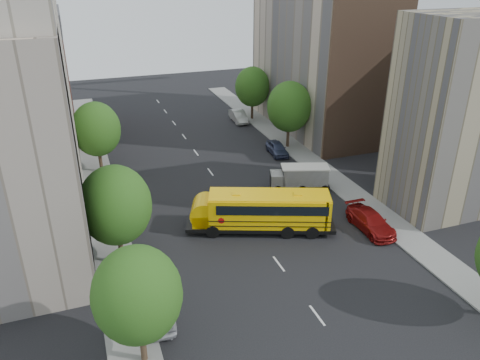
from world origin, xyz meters
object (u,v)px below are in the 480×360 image
parked_car_1 (127,179)px  parked_car_5 (239,116)px  street_tree_0 (137,295)px  parked_car_0 (158,309)px  street_tree_5 (252,87)px  school_bus (259,210)px  parked_car_3 (371,221)px  safari_truck (300,177)px  parked_car_2 (105,133)px  parked_car_4 (277,148)px  street_tree_2 (96,129)px  street_tree_1 (115,205)px  street_tree_4 (289,107)px

parked_car_1 → parked_car_5: parked_car_5 is taller
street_tree_0 → parked_car_0: street_tree_0 is taller
street_tree_5 → parked_car_5: (-2.20, -0.44, -3.91)m
school_bus → parked_car_3: 9.45m
safari_truck → parked_car_2: size_ratio=1.20×
street_tree_5 → safari_truck: (-3.82, -23.02, -3.41)m
parked_car_5 → parked_car_4: bearing=-87.4°
street_tree_5 → parked_car_1: street_tree_5 is taller
street_tree_2 → street_tree_1: bearing=-90.0°
parked_car_2 → parked_car_4: size_ratio=1.16×
safari_truck → parked_car_3: 9.28m
street_tree_1 → street_tree_2: size_ratio=1.03×
parked_car_2 → parked_car_4: (18.45, -12.68, 0.04)m
parked_car_1 → parked_car_2: parked_car_2 is taller
street_tree_4 → parked_car_1: size_ratio=2.09×
school_bus → safari_truck: school_bus is taller
street_tree_5 → safari_truck: size_ratio=1.24×
school_bus → parked_car_0: school_bus is taller
street_tree_2 → parked_car_2: 11.80m
safari_truck → parked_car_0: 21.78m
safari_truck → parked_car_3: bearing=-58.6°
street_tree_4 → school_bus: street_tree_4 is taller
street_tree_5 → parked_car_3: (-1.72, -32.04, -3.92)m
street_tree_1 → street_tree_4: 28.43m
street_tree_0 → parked_car_2: 39.19m
parked_car_1 → street_tree_2: bearing=-65.2°
parked_car_3 → parked_car_5: parked_car_5 is taller
safari_truck → parked_car_2: bearing=145.7°
parked_car_4 → street_tree_4: bearing=43.0°
parked_car_4 → parked_car_2: bearing=149.9°
parked_car_1 → parked_car_0: bearing=84.5°
parked_car_1 → street_tree_0: bearing=81.4°
street_tree_4 → safari_truck: street_tree_4 is taller
safari_truck → parked_car_0: safari_truck is taller
street_tree_5 → safari_truck: street_tree_5 is taller
parked_car_5 → parked_car_3: bearing=-86.7°
parked_car_5 → safari_truck: bearing=-91.7°
safari_truck → street_tree_5: bearing=98.9°
street_tree_1 → parked_car_0: size_ratio=1.72×
parked_car_2 → parked_car_3: (18.88, -31.01, 0.09)m
street_tree_0 → parked_car_5: street_tree_0 is taller
school_bus → parked_car_5: 29.72m
street_tree_2 → parked_car_2: size_ratio=1.53×
street_tree_1 → street_tree_2: bearing=90.0°
parked_car_0 → school_bus: bearing=-138.7°
street_tree_0 → street_tree_1: street_tree_1 is taller
street_tree_0 → parked_car_2: size_ratio=1.47×
parked_car_5 → parked_car_0: bearing=-114.4°
parked_car_1 → parked_car_3: size_ratio=0.71×
parked_car_2 → parked_car_0: bearing=87.8°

